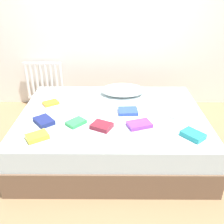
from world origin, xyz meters
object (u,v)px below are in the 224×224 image
object	(u,v)px
radiator	(44,81)
textbook_purple	(139,124)
textbook_blue	(128,111)
textbook_navy	(44,121)
textbook_green	(76,123)
textbook_white	(171,113)
textbook_orange	(51,103)
textbook_teal	(193,135)
pillow	(123,90)
textbook_maroon	(102,126)
bed	(112,132)
textbook_yellow	(37,137)

from	to	relation	value
radiator	textbook_purple	distance (m)	1.98
textbook_purple	textbook_blue	bearing A→B (deg)	89.11
textbook_navy	textbook_green	bearing A→B (deg)	46.67
textbook_purple	textbook_navy	world-z (taller)	textbook_navy
textbook_purple	textbook_white	size ratio (longest dim) A/B	1.19
textbook_green	radiator	bearing A→B (deg)	68.96
textbook_orange	textbook_teal	bearing A→B (deg)	-58.13
pillow	textbook_orange	bearing A→B (deg)	-161.76
textbook_maroon	textbook_green	bearing A→B (deg)	-168.73
radiator	textbook_purple	size ratio (longest dim) A/B	2.55
bed	textbook_white	bearing A→B (deg)	-3.67
textbook_blue	textbook_maroon	xyz separation A→B (m)	(-0.27, -0.32, 0.00)
textbook_blue	textbook_maroon	bearing A→B (deg)	-132.22
textbook_teal	textbook_navy	bearing A→B (deg)	-140.50
textbook_green	textbook_teal	bearing A→B (deg)	-58.11
textbook_teal	bed	bearing A→B (deg)	-163.28
pillow	textbook_maroon	bearing A→B (deg)	-105.96
textbook_green	textbook_teal	size ratio (longest dim) A/B	0.91
bed	textbook_orange	bearing A→B (deg)	164.02
pillow	bed	bearing A→B (deg)	-105.34
textbook_green	textbook_purple	bearing A→B (deg)	-49.82
radiator	textbook_teal	size ratio (longest dim) A/B	2.91
textbook_teal	textbook_orange	bearing A→B (deg)	-155.63
textbook_navy	textbook_blue	bearing A→B (deg)	65.68
textbook_maroon	bed	bearing A→B (deg)	100.01
textbook_green	textbook_maroon	bearing A→B (deg)	-61.97
textbook_orange	textbook_yellow	distance (m)	0.71
textbook_teal	textbook_white	bearing A→B (deg)	153.67
bed	textbook_maroon	xyz separation A→B (m)	(-0.10, -0.32, 0.28)
bed	textbook_teal	bearing A→B (deg)	-32.78
pillow	textbook_orange	world-z (taller)	pillow
bed	textbook_white	world-z (taller)	textbook_white
bed	textbook_green	world-z (taller)	textbook_green
radiator	textbook_maroon	bearing A→B (deg)	-58.17
textbook_green	textbook_navy	xyz separation A→B (m)	(-0.32, 0.02, 0.00)
bed	pillow	xyz separation A→B (m)	(0.13, 0.48, 0.31)
pillow	textbook_blue	world-z (taller)	pillow
textbook_white	textbook_navy	bearing A→B (deg)	-124.61
textbook_purple	textbook_teal	world-z (taller)	textbook_teal
bed	radiator	distance (m)	1.60
textbook_purple	textbook_maroon	xyz separation A→B (m)	(-0.37, -0.03, 0.00)
textbook_purple	textbook_blue	world-z (taller)	textbook_purple
radiator	textbook_green	xyz separation A→B (m)	(0.68, -1.45, 0.11)
textbook_maroon	textbook_yellow	size ratio (longest dim) A/B	0.99
bed	textbook_orange	world-z (taller)	textbook_orange
radiator	textbook_green	bearing A→B (deg)	-64.70
textbook_maroon	textbook_white	bearing A→B (deg)	47.97
textbook_orange	textbook_white	xyz separation A→B (m)	(1.34, -0.24, 0.00)
textbook_blue	textbook_white	bearing A→B (deg)	-8.07
textbook_blue	textbook_white	world-z (taller)	same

